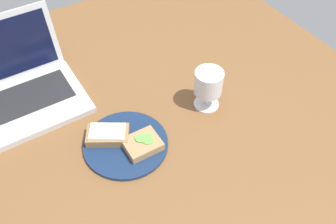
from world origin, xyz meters
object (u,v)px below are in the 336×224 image
plate (126,144)px  sandwich_with_cheese (108,135)px  sandwich_with_cucumber (143,144)px  wine_glass (208,84)px  laptop (21,89)px

plate → sandwich_with_cheese: 5.23cm
plate → sandwich_with_cheese: sandwich_with_cheese is taller
sandwich_with_cucumber → sandwich_with_cheese: 9.68cm
sandwich_with_cucumber → wine_glass: (24.22, 4.55, 6.12)cm
plate → sandwich_with_cheese: (-3.24, 3.57, 2.03)cm
plate → sandwich_with_cheese: bearing=132.3°
plate → wine_glass: size_ratio=1.83×
plate → sandwich_with_cucumber: 5.17cm
plate → sandwich_with_cucumber: size_ratio=2.42×
wine_glass → sandwich_with_cheese: bearing=175.2°
laptop → sandwich_with_cheese: bearing=-62.2°
wine_glass → laptop: (-45.65, 30.83, -4.35)cm
plate → wine_glass: bearing=2.1°
sandwich_with_cheese → laptop: laptop is taller
sandwich_with_cucumber → sandwich_with_cheese: sandwich_with_cheese is taller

